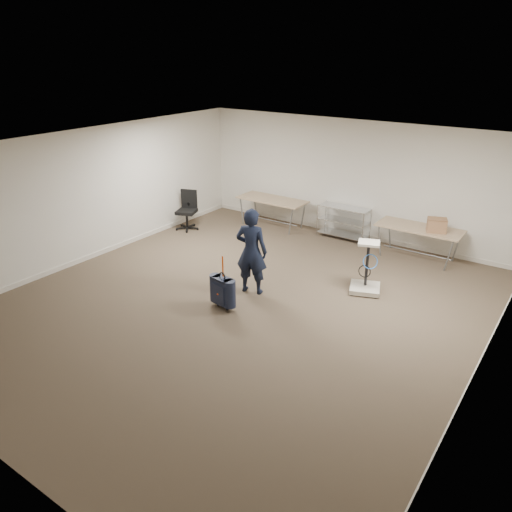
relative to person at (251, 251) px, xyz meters
The scene contains 10 objects.
ground 1.01m from the person, 75.72° to the right, with size 9.00×9.00×0.00m, color #443829.
room_shell 1.14m from the person, 80.04° to the left, with size 8.00×9.00×9.00m.
folding_table_left 3.82m from the person, 117.42° to the left, with size 1.80×0.75×0.73m.
folding_table_right 3.96m from the person, 58.89° to the left, with size 1.80×0.75×0.73m.
wire_shelf 3.66m from the person, 87.74° to the left, with size 1.22×0.47×0.80m.
person is the anchor object (origin of this frame).
suitcase 0.96m from the person, 92.48° to the right, with size 0.39×0.26×1.00m.
office_chair 3.99m from the person, 149.91° to the left, with size 0.60×0.60×0.98m.
equipment_cart 2.23m from the person, 35.00° to the left, with size 0.71×0.71×1.02m.
cardboard_box 4.10m from the person, 54.02° to the left, with size 0.38×0.29×0.29m, color #9F6A4A.
Camera 1 is at (4.81, -6.38, 4.32)m, focal length 35.00 mm.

